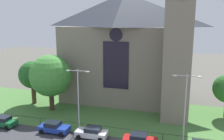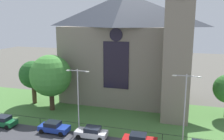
# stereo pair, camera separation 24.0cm
# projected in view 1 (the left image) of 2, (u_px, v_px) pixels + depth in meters

# --- Properties ---
(ground) EXTENTS (160.00, 160.00, 0.00)m
(ground) POSITION_uv_depth(u_px,v_px,m) (117.00, 114.00, 40.71)
(ground) COLOR #56544C
(grass_verge) EXTENTS (120.00, 20.00, 0.01)m
(grass_verge) POSITION_uv_depth(u_px,v_px,m) (114.00, 118.00, 38.83)
(grass_verge) COLOR #477538
(grass_verge) RESTS_ON ground
(church_building) EXTENTS (23.20, 16.20, 26.00)m
(church_building) POSITION_uv_depth(u_px,v_px,m) (128.00, 47.00, 45.74)
(church_building) COLOR gray
(church_building) RESTS_ON ground
(iron_railing) EXTENTS (35.50, 0.07, 1.13)m
(iron_railing) POSITION_uv_depth(u_px,v_px,m) (97.00, 126.00, 33.70)
(iron_railing) COLOR black
(iron_railing) RESTS_ON ground
(tree_left_far) EXTENTS (4.98, 4.98, 7.92)m
(tree_left_far) POSITION_uv_depth(u_px,v_px,m) (33.00, 75.00, 44.77)
(tree_left_far) COLOR #4C3823
(tree_left_far) RESTS_ON ground
(tree_left_near) EXTENTS (6.99, 6.99, 9.55)m
(tree_left_near) POSITION_uv_depth(u_px,v_px,m) (50.00, 76.00, 41.22)
(tree_left_near) COLOR #423021
(tree_left_near) RESTS_ON ground
(streetlamp_near) EXTENTS (3.37, 0.26, 8.82)m
(streetlamp_near) POSITION_uv_depth(u_px,v_px,m) (78.00, 93.00, 33.38)
(streetlamp_near) COLOR #B2B2B7
(streetlamp_near) RESTS_ON ground
(streetlamp_far) EXTENTS (3.37, 0.26, 9.04)m
(streetlamp_far) POSITION_uv_depth(u_px,v_px,m) (185.00, 101.00, 29.56)
(streetlamp_far) COLOR #B2B2B7
(streetlamp_far) RESTS_ON ground
(parked_car_green) EXTENTS (4.23, 2.07, 1.51)m
(parked_car_green) POSITION_uv_depth(u_px,v_px,m) (2.00, 121.00, 35.91)
(parked_car_green) COLOR #196033
(parked_car_green) RESTS_ON ground
(parked_car_blue) EXTENTS (4.21, 2.03, 1.51)m
(parked_car_blue) POSITION_uv_depth(u_px,v_px,m) (54.00, 127.00, 33.92)
(parked_car_blue) COLOR #1E3899
(parked_car_blue) RESTS_ON ground
(parked_car_silver) EXTENTS (4.24, 2.11, 1.51)m
(parked_car_silver) POSITION_uv_depth(u_px,v_px,m) (92.00, 132.00, 32.39)
(parked_car_silver) COLOR #B7B7BC
(parked_car_silver) RESTS_ON ground
(parked_car_red) EXTENTS (4.24, 2.10, 1.51)m
(parked_car_red) POSITION_uv_depth(u_px,v_px,m) (140.00, 140.00, 30.39)
(parked_car_red) COLOR #B21919
(parked_car_red) RESTS_ON ground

